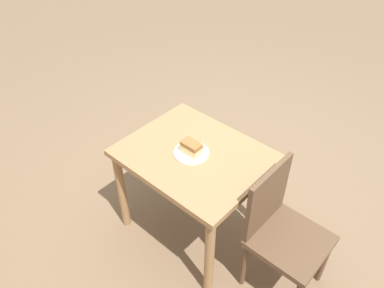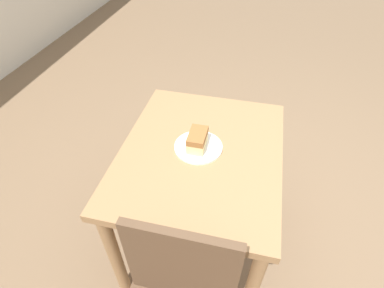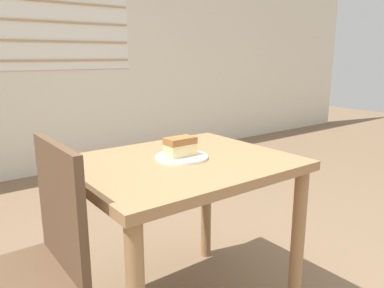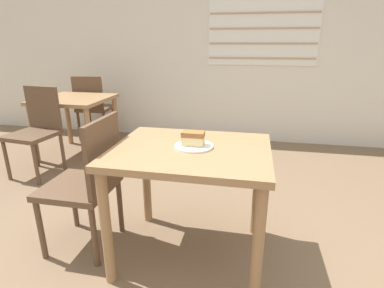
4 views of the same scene
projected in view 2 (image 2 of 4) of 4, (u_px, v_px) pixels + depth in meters
The scene contains 4 objects.
ground_plane at pixel (271, 241), 1.87m from camera, with size 14.00×14.00×0.00m, color #7A6047.
dining_table_near at pixel (200, 168), 1.49m from camera, with size 0.92×0.75×0.74m.
plate at pixel (198, 147), 1.42m from camera, with size 0.23×0.23×0.01m.
cake_slice at pixel (197, 140), 1.38m from camera, with size 0.13×0.08×0.08m.
Camera 2 is at (-1.06, 0.26, 1.71)m, focal length 28.00 mm.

